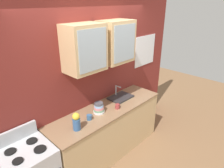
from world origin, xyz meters
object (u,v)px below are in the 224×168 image
object	(u,v)px
cup_near_sink	(117,106)
cup_near_bowls	(89,117)
sink_faucet	(120,97)
vase	(76,122)
bowl_stack	(99,108)

from	to	relation	value
cup_near_sink	cup_near_bowls	distance (m)	0.55
sink_faucet	cup_near_sink	xyz separation A→B (m)	(-0.32, -0.22, 0.02)
sink_faucet	vase	world-z (taller)	vase
cup_near_sink	vase	bearing A→B (deg)	178.59
vase	cup_near_bowls	world-z (taller)	vase
sink_faucet	bowl_stack	distance (m)	0.63
vase	cup_near_bowls	size ratio (longest dim) A/B	2.41
sink_faucet	vase	xyz separation A→B (m)	(-1.14, -0.20, 0.11)
bowl_stack	sink_faucet	bearing A→B (deg)	8.02
cup_near_sink	cup_near_bowls	xyz separation A→B (m)	(-0.54, 0.08, 0.00)
cup_near_sink	cup_near_bowls	world-z (taller)	cup_near_bowls
bowl_stack	cup_near_sink	size ratio (longest dim) A/B	1.69
bowl_stack	cup_near_bowls	distance (m)	0.25
sink_faucet	cup_near_sink	size ratio (longest dim) A/B	4.03
vase	cup_near_sink	bearing A→B (deg)	-1.41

